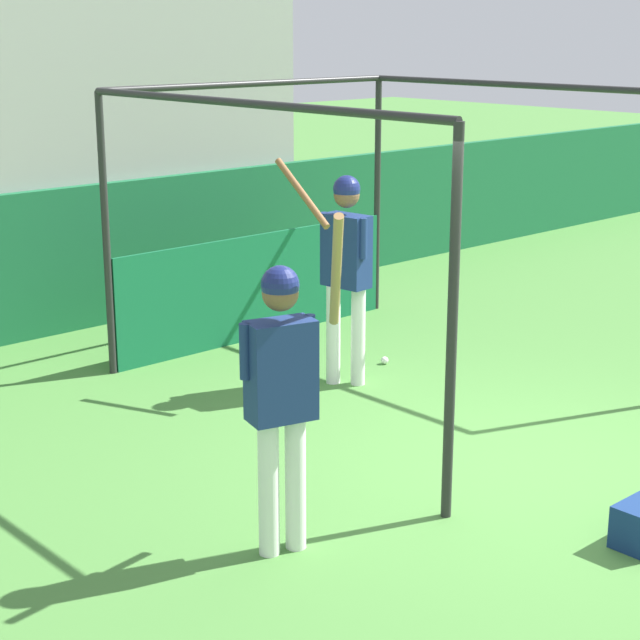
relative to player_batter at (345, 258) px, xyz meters
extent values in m
plane|color=#477F38|center=(-0.39, -2.31, -1.18)|extent=(60.00, 60.00, 0.00)
cube|color=#196038|center=(-0.39, 3.28, -0.41)|extent=(24.00, 0.12, 1.54)
cube|color=#9E9E99|center=(-0.39, 5.34, 0.62)|extent=(5.40, 4.00, 3.59)
cube|color=maroon|center=(-1.21, 3.74, 0.41)|extent=(0.45, 0.40, 0.10)
cube|color=maroon|center=(-1.21, 3.92, 0.64)|extent=(0.45, 0.06, 0.40)
cube|color=maroon|center=(-0.66, 3.74, 0.41)|extent=(0.45, 0.40, 0.10)
cube|color=maroon|center=(-0.66, 3.92, 0.64)|extent=(0.45, 0.06, 0.40)
cube|color=maroon|center=(-0.11, 3.74, 0.41)|extent=(0.45, 0.40, 0.10)
cube|color=maroon|center=(-0.11, 3.92, 0.64)|extent=(0.45, 0.06, 0.40)
cube|color=maroon|center=(0.44, 3.74, 0.41)|extent=(0.45, 0.40, 0.10)
cube|color=maroon|center=(0.44, 3.92, 0.64)|extent=(0.45, 0.06, 0.40)
cube|color=maroon|center=(0.99, 3.74, 0.41)|extent=(0.45, 0.40, 0.10)
cube|color=maroon|center=(0.99, 3.92, 0.64)|extent=(0.45, 0.06, 0.40)
cube|color=maroon|center=(1.54, 3.74, 0.41)|extent=(0.45, 0.40, 0.10)
cube|color=maroon|center=(1.54, 3.92, 0.64)|extent=(0.45, 0.06, 0.40)
cube|color=maroon|center=(-0.66, 4.54, 0.81)|extent=(0.45, 0.40, 0.10)
cube|color=maroon|center=(-0.66, 4.72, 1.04)|extent=(0.45, 0.06, 0.40)
cube|color=maroon|center=(-0.11, 4.54, 0.81)|extent=(0.45, 0.40, 0.10)
cube|color=maroon|center=(-0.11, 4.72, 1.04)|extent=(0.45, 0.06, 0.40)
cube|color=maroon|center=(0.44, 4.54, 0.81)|extent=(0.45, 0.40, 0.10)
cube|color=maroon|center=(0.44, 4.72, 1.04)|extent=(0.45, 0.06, 0.40)
cube|color=maroon|center=(0.99, 4.54, 0.81)|extent=(0.45, 0.40, 0.10)
cube|color=maroon|center=(0.99, 4.72, 1.04)|extent=(0.45, 0.06, 0.40)
cube|color=maroon|center=(1.54, 4.54, 0.81)|extent=(0.45, 0.40, 0.10)
cube|color=maroon|center=(1.54, 4.72, 1.04)|extent=(0.45, 0.06, 0.40)
cube|color=maroon|center=(-0.11, 5.34, 1.21)|extent=(0.45, 0.40, 0.10)
cube|color=maroon|center=(-0.11, 5.52, 1.44)|extent=(0.45, 0.06, 0.40)
cube|color=maroon|center=(0.44, 5.34, 1.21)|extent=(0.45, 0.40, 0.10)
cube|color=maroon|center=(0.44, 5.52, 1.44)|extent=(0.45, 0.06, 0.40)
cube|color=maroon|center=(0.99, 5.34, 1.21)|extent=(0.45, 0.40, 0.10)
cube|color=maroon|center=(0.99, 5.52, 1.44)|extent=(0.45, 0.06, 0.40)
cube|color=maroon|center=(1.54, 5.34, 1.21)|extent=(0.45, 0.40, 0.10)
cube|color=maroon|center=(1.54, 5.52, 1.44)|extent=(0.45, 0.06, 0.40)
cube|color=maroon|center=(-0.11, 6.14, 1.61)|extent=(0.45, 0.40, 0.10)
cube|color=maroon|center=(0.44, 6.14, 1.61)|extent=(0.45, 0.40, 0.10)
cube|color=maroon|center=(0.44, 6.32, 1.84)|extent=(0.45, 0.06, 0.40)
cube|color=maroon|center=(0.99, 6.14, 1.61)|extent=(0.45, 0.40, 0.10)
cube|color=maroon|center=(0.99, 6.32, 1.84)|extent=(0.45, 0.06, 0.40)
cube|color=maroon|center=(1.54, 6.14, 1.61)|extent=(0.45, 0.40, 0.10)
cube|color=maroon|center=(1.54, 6.32, 1.84)|extent=(0.45, 0.06, 0.40)
cube|color=maroon|center=(0.44, 6.94, 2.01)|extent=(0.45, 0.40, 0.10)
cube|color=maroon|center=(0.44, 7.12, 2.24)|extent=(0.45, 0.06, 0.40)
cube|color=maroon|center=(0.99, 6.94, 2.01)|extent=(0.45, 0.40, 0.10)
cube|color=maroon|center=(0.99, 7.12, 2.24)|extent=(0.45, 0.06, 0.40)
cube|color=maroon|center=(1.54, 6.94, 2.01)|extent=(0.45, 0.40, 0.10)
cube|color=maroon|center=(1.54, 7.12, 2.24)|extent=(0.45, 0.06, 0.40)
cylinder|color=#282828|center=(-1.40, -2.45, 0.13)|extent=(0.07, 0.07, 2.62)
cylinder|color=#282828|center=(-1.40, 1.70, 0.13)|extent=(0.07, 0.07, 2.62)
cylinder|color=#282828|center=(2.14, 1.70, 0.13)|extent=(0.07, 0.07, 2.62)
cylinder|color=#282828|center=(-1.40, -0.37, 1.44)|extent=(0.06, 4.15, 0.06)
cylinder|color=#282828|center=(2.14, -0.37, 1.44)|extent=(0.06, 4.15, 0.06)
cylinder|color=#282828|center=(0.37, 1.70, 1.44)|extent=(3.54, 0.06, 0.06)
cube|color=#14663D|center=(0.37, 1.68, -0.63)|extent=(3.47, 0.03, 1.10)
cylinder|color=white|center=(0.08, -0.10, -0.72)|extent=(0.14, 0.14, 0.92)
cylinder|color=white|center=(-0.06, 0.09, -0.72)|extent=(0.14, 0.14, 0.92)
cube|color=navy|center=(0.01, -0.01, 0.07)|extent=(0.26, 0.45, 0.65)
sphere|color=brown|center=(0.01, -0.01, 0.57)|extent=(0.23, 0.23, 0.23)
sphere|color=navy|center=(0.01, -0.01, 0.62)|extent=(0.24, 0.24, 0.24)
cylinder|color=navy|center=(-0.01, -0.24, 0.21)|extent=(0.08, 0.08, 0.36)
cylinder|color=navy|center=(-0.05, 0.22, 0.21)|extent=(0.08, 0.08, 0.36)
cylinder|color=brown|center=(-0.31, 0.22, 0.59)|extent=(0.12, 0.75, 0.55)
sphere|color=brown|center=(0.04, 0.19, 0.34)|extent=(0.08, 0.08, 0.08)
cylinder|color=white|center=(-2.61, -2.05, -0.74)|extent=(0.16, 0.16, 0.88)
cylinder|color=white|center=(-2.44, -2.10, -0.74)|extent=(0.16, 0.16, 0.88)
cube|color=navy|center=(-2.52, -2.08, 0.01)|extent=(0.45, 0.32, 0.62)
sphere|color=brown|center=(-2.52, -2.08, 0.49)|extent=(0.22, 0.22, 0.22)
sphere|color=navy|center=(-2.52, -2.08, 0.54)|extent=(0.23, 0.23, 0.23)
cylinder|color=navy|center=(-2.72, -1.98, 0.15)|extent=(0.09, 0.09, 0.34)
cylinder|color=navy|center=(-2.31, -2.10, 0.15)|extent=(0.09, 0.09, 0.34)
cylinder|color=#AD7F4C|center=(-2.18, -2.19, 0.58)|extent=(0.43, 0.48, 0.80)
sphere|color=#AD7F4C|center=(-2.38, -2.01, 0.20)|extent=(0.08, 0.08, 0.08)
sphere|color=white|center=(0.69, 0.15, -1.14)|extent=(0.07, 0.07, 0.07)
camera|label=1|loc=(-6.46, -6.71, 2.00)|focal=60.00mm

